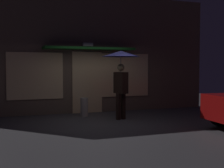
# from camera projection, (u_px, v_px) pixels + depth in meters

# --- Properties ---
(ground_plane) EXTENTS (18.00, 18.00, 0.00)m
(ground_plane) POSITION_uv_depth(u_px,v_px,m) (108.00, 123.00, 9.24)
(ground_plane) COLOR #423F44
(building_facade) EXTENTS (9.67, 1.00, 4.29)m
(building_facade) POSITION_uv_depth(u_px,v_px,m) (86.00, 54.00, 11.31)
(building_facade) COLOR brown
(building_facade) RESTS_ON ground
(person_with_umbrella) EXTENTS (1.19, 1.19, 2.15)m
(person_with_umbrella) POSITION_uv_depth(u_px,v_px,m) (121.00, 65.00, 9.75)
(person_with_umbrella) COLOR black
(person_with_umbrella) RESTS_ON ground
(sidewalk_bollard) EXTENTS (0.25, 0.25, 0.63)m
(sidewalk_bollard) POSITION_uv_depth(u_px,v_px,m) (84.00, 107.00, 10.34)
(sidewalk_bollard) COLOR #B2A899
(sidewalk_bollard) RESTS_ON ground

